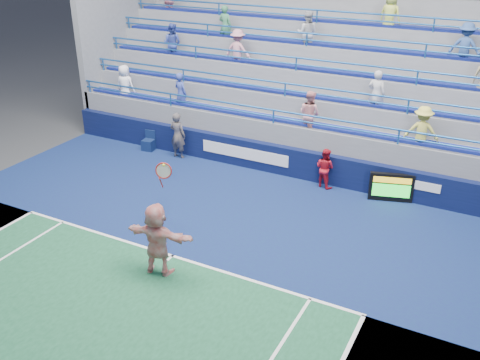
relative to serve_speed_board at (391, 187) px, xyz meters
The scene contains 8 objects.
ground 7.71m from the serve_speed_board, 126.50° to the right, with size 120.00×120.00×0.00m, color #333538.
sponsor_wall 4.58m from the serve_speed_board, behind, with size 18.00×0.32×1.10m.
bleacher_stand 6.22m from the serve_speed_board, 138.19° to the left, with size 18.00×5.60×6.13m.
serve_speed_board is the anchor object (origin of this frame).
judge_chair 9.88m from the serve_speed_board, behind, with size 0.51×0.51×0.81m.
tennis_player 8.27m from the serve_speed_board, 122.71° to the right, with size 1.94×0.83×3.25m.
line_judge 8.39m from the serve_speed_board, behind, with size 0.68×0.44×1.85m, color #141A37.
ball_girl 2.35m from the serve_speed_board, behind, with size 0.70×0.54×1.44m, color #B51423.
Camera 1 is at (7.50, -10.26, 8.33)m, focal length 40.00 mm.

